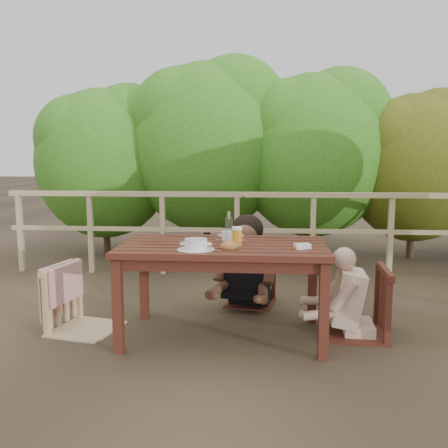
# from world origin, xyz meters

# --- Properties ---
(ground) EXTENTS (60.00, 60.00, 0.00)m
(ground) POSITION_xyz_m (0.00, 0.00, 0.00)
(ground) COLOR #493927
(ground) RESTS_ON ground
(table) EXTENTS (1.59, 0.89, 0.74)m
(table) POSITION_xyz_m (0.00, 0.00, 0.37)
(table) COLOR #3F1A12
(table) RESTS_ON ground
(chair_left) EXTENTS (0.61, 0.61, 1.02)m
(chair_left) POSITION_xyz_m (-1.15, 0.05, 0.51)
(chair_left) COLOR tan
(chair_left) RESTS_ON ground
(chair_far) EXTENTS (0.52, 0.52, 0.89)m
(chair_far) POSITION_xyz_m (0.19, 0.87, 0.45)
(chair_far) COLOR #3F1A12
(chair_far) RESTS_ON ground
(chair_right) EXTENTS (0.54, 0.54, 1.04)m
(chair_right) POSITION_xyz_m (1.05, 0.14, 0.52)
(chair_right) COLOR #3F1A12
(chair_right) RESTS_ON ground
(woman) EXTENTS (0.67, 0.77, 1.36)m
(woman) POSITION_xyz_m (0.19, 0.89, 0.68)
(woman) COLOR black
(woman) RESTS_ON ground
(diner_right) EXTENTS (0.60, 0.50, 1.17)m
(diner_right) POSITION_xyz_m (1.08, 0.14, 0.58)
(diner_right) COLOR #D6B092
(diner_right) RESTS_ON ground
(railing) EXTENTS (5.60, 0.10, 1.01)m
(railing) POSITION_xyz_m (0.00, 2.00, 0.51)
(railing) COLOR tan
(railing) RESTS_ON ground
(hedge_row) EXTENTS (6.60, 1.60, 3.80)m
(hedge_row) POSITION_xyz_m (0.40, 3.20, 1.90)
(hedge_row) COLOR #336D1B
(hedge_row) RESTS_ON ground
(soup_near) EXTENTS (0.28, 0.28, 0.09)m
(soup_near) POSITION_xyz_m (-0.18, -0.23, 0.78)
(soup_near) COLOR silver
(soup_near) RESTS_ON table
(soup_far) EXTENTS (0.25, 0.25, 0.08)m
(soup_far) POSITION_xyz_m (0.04, 0.20, 0.78)
(soup_far) COLOR white
(soup_far) RESTS_ON table
(bread_roll) EXTENTS (0.13, 0.10, 0.08)m
(bread_roll) POSITION_xyz_m (0.06, -0.22, 0.77)
(bread_roll) COLOR #A16E38
(bread_roll) RESTS_ON table
(beer_glass) EXTENTS (0.08, 0.08, 0.15)m
(beer_glass) POSITION_xyz_m (0.11, -0.03, 0.81)
(beer_glass) COLOR orange
(beer_glass) RESTS_ON table
(bottle) EXTENTS (0.06, 0.06, 0.26)m
(bottle) POSITION_xyz_m (0.04, 0.08, 0.87)
(bottle) COLOR silver
(bottle) RESTS_ON table
(tumbler) EXTENTS (0.06, 0.06, 0.07)m
(tumbler) POSITION_xyz_m (0.13, -0.23, 0.77)
(tumbler) COLOR white
(tumbler) RESTS_ON table
(butter_tub) EXTENTS (0.13, 0.11, 0.05)m
(butter_tub) POSITION_xyz_m (0.60, -0.14, 0.76)
(butter_tub) COLOR white
(butter_tub) RESTS_ON table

